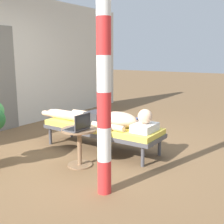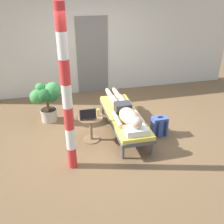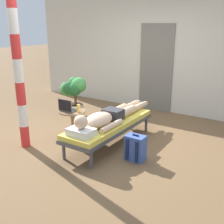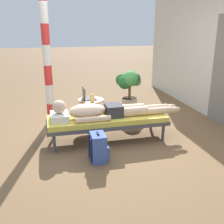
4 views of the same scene
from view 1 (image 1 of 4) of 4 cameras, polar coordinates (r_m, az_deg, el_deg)
The scene contains 9 objects.
ground_plane at distance 4.54m, azimuth -5.00°, elevation -7.89°, with size 40.00×40.00×0.00m, color brown.
house_wall_back at distance 6.14m, azimuth -21.04°, elevation 9.33°, with size 7.60×0.20×2.70m, color beige.
lounge_chair at distance 4.53m, azimuth -2.09°, elevation -3.30°, with size 0.63×1.96×0.42m.
person_reclining at distance 4.44m, azimuth -1.20°, elevation -1.34°, with size 0.53×2.17×0.32m.
side_table at distance 3.90m, azimuth -6.52°, elevation -5.69°, with size 0.48×0.48×0.52m.
laptop at distance 3.76m, azimuth -6.60°, elevation -2.76°, with size 0.31×0.24×0.23m.
drink_glass at distance 3.95m, azimuth -5.22°, elevation -1.87°, with size 0.06×0.06×0.14m, color gold.
backpack at distance 4.97m, azimuth 5.15°, elevation -3.80°, with size 0.30×0.26×0.42m.
porch_post at distance 2.93m, azimuth -1.64°, elevation 7.65°, with size 0.15×0.15×2.62m.
Camera 1 is at (-3.31, -2.71, 1.51)m, focal length 45.78 mm.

